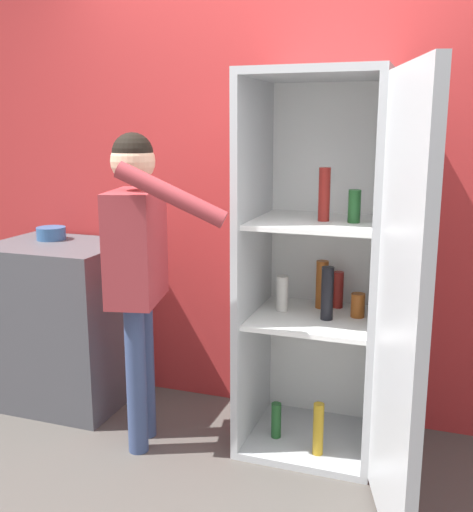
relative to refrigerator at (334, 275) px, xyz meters
The scene contains 6 objects.
ground_plane 1.10m from the refrigerator, 121.09° to the right, with size 12.00×12.00×0.00m, color #4C4742.
wall_back 0.66m from the refrigerator, 125.94° to the left, with size 7.00×0.06×2.55m.
refrigerator is the anchor object (origin of this frame).
person 0.93m from the refrigerator, 167.28° to the right, with size 0.66×0.50×1.55m.
counter 1.64m from the refrigerator, behind, with size 0.75×0.59×0.93m.
bowl 1.70m from the refrigerator, behind, with size 0.17×0.17×0.07m.
Camera 1 is at (0.78, -2.14, 1.58)m, focal length 42.00 mm.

